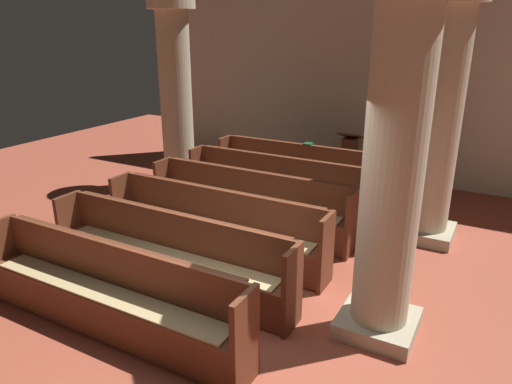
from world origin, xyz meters
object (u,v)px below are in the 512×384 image
(pew_row_1, at_px, (277,184))
(lectern, at_px, (349,161))
(pew_row_0, at_px, (300,169))
(pew_row_2, at_px, (249,201))
(pew_row_5, at_px, (108,290))
(pillar_far_side, at_px, (176,90))
(pew_row_3, at_px, (213,223))
(hymn_book, at_px, (308,144))
(pillar_aisle_rear, at_px, (394,159))
(pillar_aisle_side, at_px, (440,114))
(pew_row_4, at_px, (168,252))

(pew_row_1, bearing_deg, lectern, 75.32)
(pew_row_0, relative_size, pew_row_2, 1.00)
(pew_row_5, height_order, pillar_far_side, pillar_far_side)
(pew_row_3, xyz_separation_m, hymn_book, (0.08, 3.21, 0.48))
(pew_row_1, distance_m, pew_row_5, 4.02)
(pew_row_1, distance_m, pillar_aisle_rear, 3.90)
(pillar_aisle_side, height_order, pillar_aisle_rear, same)
(pew_row_0, bearing_deg, pew_row_3, -90.00)
(pillar_aisle_side, relative_size, lectern, 3.46)
(pillar_aisle_rear, bearing_deg, pew_row_0, 124.96)
(pew_row_4, height_order, pillar_aisle_rear, pillar_aisle_rear)
(pillar_aisle_rear, bearing_deg, pillar_far_side, 148.65)
(pillar_far_side, distance_m, hymn_book, 2.83)
(pew_row_5, distance_m, pillar_aisle_rear, 3.23)
(pew_row_0, xyz_separation_m, lectern, (0.58, 1.22, -0.07))
(pillar_aisle_side, bearing_deg, pillar_far_side, 176.70)
(pillar_far_side, relative_size, hymn_book, 20.37)
(pew_row_1, xyz_separation_m, pillar_far_side, (-2.48, 0.44, 1.42))
(pew_row_2, xyz_separation_m, hymn_book, (0.08, 2.20, 0.48))
(pew_row_1, bearing_deg, pew_row_3, -90.00)
(pew_row_1, height_order, pew_row_4, same)
(pew_row_2, distance_m, lectern, 3.29)
(pew_row_1, bearing_deg, hymn_book, 86.41)
(pillar_aisle_rear, distance_m, lectern, 5.42)
(pew_row_3, relative_size, hymn_book, 18.74)
(pew_row_4, distance_m, pillar_aisle_side, 4.30)
(pew_row_1, bearing_deg, pillar_aisle_side, 3.44)
(pillar_aisle_rear, bearing_deg, pew_row_3, 166.73)
(pew_row_1, xyz_separation_m, pew_row_4, (0.00, -3.02, 0.00))
(lectern, bearing_deg, pillar_far_side, -149.70)
(pew_row_0, bearing_deg, lectern, 64.47)
(pillar_aisle_side, distance_m, pillar_far_side, 5.01)
(pew_row_0, height_order, pew_row_5, same)
(pew_row_4, bearing_deg, hymn_book, 88.98)
(pew_row_0, height_order, pew_row_1, same)
(pew_row_2, distance_m, pillar_aisle_rear, 3.31)
(pew_row_3, bearing_deg, pillar_aisle_rear, -13.27)
(pillar_far_side, xyz_separation_m, lectern, (3.06, 1.79, -1.49))
(lectern, bearing_deg, pew_row_2, -100.23)
(pew_row_4, distance_m, lectern, 5.28)
(lectern, bearing_deg, pew_row_0, -115.53)
(pew_row_1, distance_m, lectern, 2.31)
(pew_row_5, bearing_deg, pillar_aisle_side, 58.82)
(hymn_book, bearing_deg, pew_row_1, -93.59)
(pew_row_2, relative_size, lectern, 3.18)
(pew_row_3, distance_m, pew_row_5, 2.01)
(pew_row_0, bearing_deg, pew_row_5, -90.00)
(lectern, distance_m, hymn_book, 1.27)
(pew_row_4, xyz_separation_m, pew_row_5, (0.00, -1.01, 0.00))
(pew_row_0, bearing_deg, pew_row_4, -90.00)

